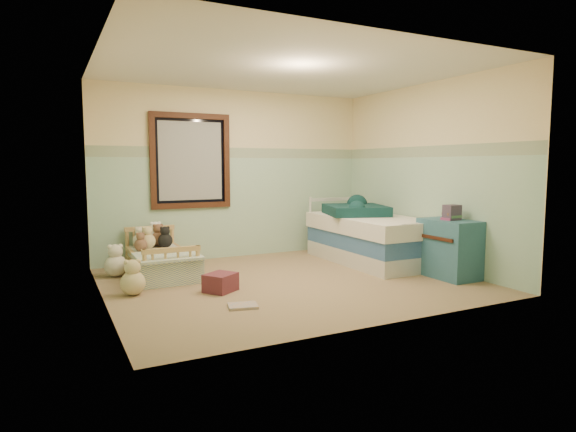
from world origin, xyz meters
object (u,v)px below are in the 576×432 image
toddler_bed_frame (161,268)px  floor_book (243,306)px  red_pillow (221,282)px  plush_floor_tan (133,283)px  dresser (449,249)px  plush_floor_cream (116,266)px  twin_bed_frame (370,254)px

toddler_bed_frame → floor_book: toddler_bed_frame is taller
floor_book → red_pillow: bearing=103.6°
plush_floor_tan → dresser: 3.77m
plush_floor_cream → floor_book: 2.16m
plush_floor_cream → floor_book: size_ratio=0.97×
plush_floor_tan → plush_floor_cream: bearing=93.0°
plush_floor_tan → dresser: size_ratio=0.37×
plush_floor_tan → floor_book: size_ratio=0.92×
dresser → floor_book: size_ratio=2.53×
toddler_bed_frame → twin_bed_frame: bearing=-10.7°
twin_bed_frame → dresser: (0.31, -1.21, 0.25)m
red_pillow → floor_book: (0.00, -0.67, -0.09)m
twin_bed_frame → red_pillow: bearing=-166.3°
plush_floor_tan → red_pillow: 0.93m
plush_floor_cream → floor_book: (0.95, -1.93, -0.13)m
plush_floor_cream → red_pillow: 1.58m
floor_book → plush_floor_cream: bearing=129.5°
toddler_bed_frame → plush_floor_tan: bearing=-118.6°
plush_floor_tan → toddler_bed_frame: bearing=61.4°
plush_floor_cream → red_pillow: size_ratio=0.87×
red_pillow → floor_book: 0.67m
dresser → red_pillow: bearing=167.4°
red_pillow → plush_floor_cream: bearing=126.8°
dresser → red_pillow: 2.84m
twin_bed_frame → red_pillow: twin_bed_frame is taller
plush_floor_cream → twin_bed_frame: bearing=-11.1°
plush_floor_cream → plush_floor_tan: size_ratio=1.05×
plush_floor_tan → dresser: bearing=-13.7°
plush_floor_tan → twin_bed_frame: (3.34, 0.32, -0.02)m
toddler_bed_frame → plush_floor_cream: 0.54m
twin_bed_frame → dresser: bearing=-75.5°
twin_bed_frame → plush_floor_tan: bearing=-174.5°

